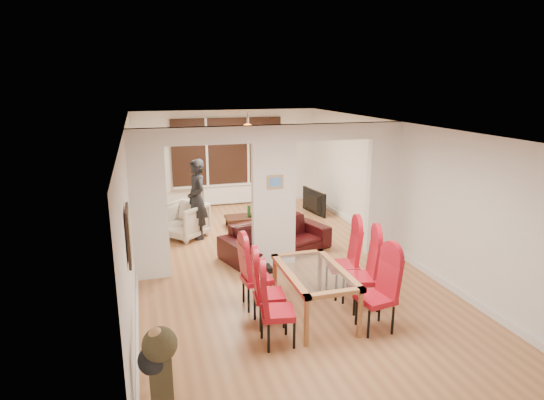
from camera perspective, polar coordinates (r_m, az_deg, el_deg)
name	(u,v)px	position (r m, az deg, el deg)	size (l,w,h in m)	color
floor	(274,263)	(8.67, 0.21, -7.97)	(5.00, 9.00, 0.01)	#A36A41
room_walls	(274,197)	(8.25, 0.21, 0.39)	(5.00, 9.00, 2.60)	silver
divider_wall	(274,197)	(8.25, 0.21, 0.39)	(5.00, 0.18, 2.60)	white
bay_window_blinds	(228,151)	(12.46, -5.59, 6.12)	(3.00, 0.08, 1.80)	black
radiator	(229,194)	(12.65, -5.43, 0.72)	(1.40, 0.08, 0.50)	white
pendant_light	(248,131)	(11.33, -3.08, 8.64)	(0.36, 0.36, 0.36)	orange
stair_newel	(157,350)	(5.27, -14.27, -17.74)	(0.40, 1.20, 1.10)	#B47F52
wall_poster	(129,235)	(5.56, -17.56, -4.24)	(0.04, 0.52, 0.67)	gray
pillar_photo	(275,182)	(8.09, 0.41, 2.29)	(0.30, 0.03, 0.25)	#4C8CD8
dining_table	(314,293)	(6.76, 5.29, -11.53)	(0.86, 1.53, 0.72)	#9E643A
dining_chair_la	(278,307)	(6.00, 0.72, -13.26)	(0.42, 0.42, 1.05)	#A71120
dining_chair_lb	(269,290)	(6.45, -0.37, -11.25)	(0.41, 0.41, 1.04)	#A71120
dining_chair_lc	(257,274)	(6.93, -1.92, -9.22)	(0.42, 0.42, 1.06)	#A71120
dining_chair_ra	(376,293)	(6.45, 12.88, -11.27)	(0.44, 0.44, 1.10)	#A71120
dining_chair_rb	(361,273)	(6.98, 11.15, -8.93)	(0.46, 0.46, 1.15)	#A71120
dining_chair_rc	(343,261)	(7.37, 8.90, -7.53)	(0.46, 0.46, 1.15)	#A71120
sofa	(276,238)	(9.06, 0.51, -4.74)	(2.21, 0.87, 0.65)	black
armchair	(184,220)	(10.13, -10.96, -2.54)	(0.85, 0.82, 0.77)	beige
person	(197,199)	(9.92, -9.41, 0.09)	(0.42, 0.64, 1.75)	black
television	(310,202)	(11.78, 4.83, -0.27)	(0.14, 1.08, 0.62)	black
coffee_table	(249,221)	(10.80, -2.89, -2.63)	(1.11, 0.55, 0.25)	black
bottle	(249,211)	(10.62, -2.90, -1.37)	(0.08, 0.08, 0.30)	#143F19
bowl	(253,215)	(10.72, -2.42, -1.91)	(0.21, 0.21, 0.05)	black
shoes	(265,269)	(8.31, -0.94, -8.63)	(0.24, 0.26, 0.10)	black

